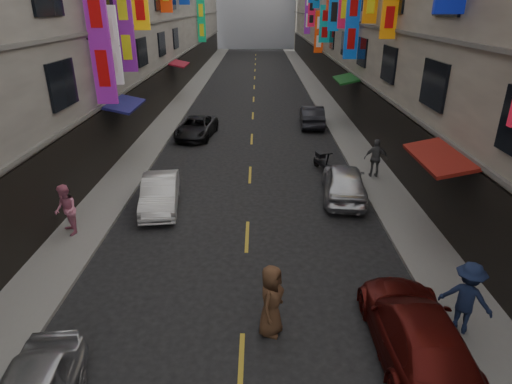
{
  "coord_description": "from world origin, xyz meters",
  "views": [
    {
      "loc": [
        0.37,
        4.76,
        7.52
      ],
      "look_at": [
        0.34,
        12.54,
        4.12
      ],
      "focal_mm": 30.0,
      "sensor_mm": 36.0,
      "label": 1
    }
  ],
  "objects_px": {
    "scooter_far_right": "(322,162)",
    "pedestrian_rfar": "(376,158)",
    "car_right_far": "(312,116)",
    "pedestrian_lfar": "(66,210)",
    "car_right_mid": "(344,181)",
    "pedestrian_rnear": "(466,298)",
    "car_left_mid": "(160,193)",
    "car_left_far": "(197,127)",
    "car_right_near": "(416,332)",
    "pedestrian_crossing": "(271,301)"
  },
  "relations": [
    {
      "from": "pedestrian_rnear",
      "to": "pedestrian_crossing",
      "type": "xyz_separation_m",
      "value": [
        -4.69,
        0.03,
        -0.12
      ]
    },
    {
      "from": "car_left_mid",
      "to": "car_right_near",
      "type": "relative_size",
      "value": 0.83
    },
    {
      "from": "scooter_far_right",
      "to": "car_right_near",
      "type": "height_order",
      "value": "car_right_near"
    },
    {
      "from": "car_right_far",
      "to": "pedestrian_lfar",
      "type": "distance_m",
      "value": 18.3
    },
    {
      "from": "car_right_far",
      "to": "pedestrian_lfar",
      "type": "relative_size",
      "value": 2.28
    },
    {
      "from": "car_right_near",
      "to": "pedestrian_lfar",
      "type": "relative_size",
      "value": 2.56
    },
    {
      "from": "car_right_near",
      "to": "pedestrian_crossing",
      "type": "relative_size",
      "value": 2.46
    },
    {
      "from": "pedestrian_lfar",
      "to": "pedestrian_rnear",
      "type": "height_order",
      "value": "pedestrian_rnear"
    },
    {
      "from": "car_left_mid",
      "to": "pedestrian_rfar",
      "type": "relative_size",
      "value": 2.14
    },
    {
      "from": "pedestrian_lfar",
      "to": "pedestrian_rnear",
      "type": "relative_size",
      "value": 0.96
    },
    {
      "from": "car_left_far",
      "to": "car_right_near",
      "type": "xyz_separation_m",
      "value": [
        7.41,
        -18.03,
        0.08
      ]
    },
    {
      "from": "pedestrian_rfar",
      "to": "pedestrian_rnear",
      "type": "bearing_deg",
      "value": 91.97
    },
    {
      "from": "pedestrian_lfar",
      "to": "pedestrian_rfar",
      "type": "distance_m",
      "value": 13.3
    },
    {
      "from": "car_left_far",
      "to": "pedestrian_lfar",
      "type": "relative_size",
      "value": 2.36
    },
    {
      "from": "car_right_far",
      "to": "car_right_mid",
      "type": "bearing_deg",
      "value": 92.42
    },
    {
      "from": "car_left_mid",
      "to": "car_right_far",
      "type": "xyz_separation_m",
      "value": [
        7.53,
        12.78,
        0.05
      ]
    },
    {
      "from": "pedestrian_lfar",
      "to": "scooter_far_right",
      "type": "bearing_deg",
      "value": 89.04
    },
    {
      "from": "pedestrian_crossing",
      "to": "car_right_far",
      "type": "bearing_deg",
      "value": 11.63
    },
    {
      "from": "pedestrian_rfar",
      "to": "car_left_mid",
      "type": "bearing_deg",
      "value": 23.05
    },
    {
      "from": "car_right_near",
      "to": "pedestrian_rnear",
      "type": "distance_m",
      "value": 1.63
    },
    {
      "from": "scooter_far_right",
      "to": "car_left_mid",
      "type": "relative_size",
      "value": 0.45
    },
    {
      "from": "pedestrian_rfar",
      "to": "pedestrian_lfar",
      "type": "bearing_deg",
      "value": 29.02
    },
    {
      "from": "car_right_mid",
      "to": "pedestrian_crossing",
      "type": "distance_m",
      "value": 8.81
    },
    {
      "from": "pedestrian_lfar",
      "to": "pedestrian_rnear",
      "type": "xyz_separation_m",
      "value": [
        11.65,
        -4.8,
        0.04
      ]
    },
    {
      "from": "car_left_far",
      "to": "pedestrian_rfar",
      "type": "xyz_separation_m",
      "value": [
        9.25,
        -6.94,
        0.43
      ]
    },
    {
      "from": "scooter_far_right",
      "to": "pedestrian_rfar",
      "type": "bearing_deg",
      "value": 138.56
    },
    {
      "from": "car_right_far",
      "to": "scooter_far_right",
      "type": "bearing_deg",
      "value": 89.22
    },
    {
      "from": "pedestrian_rfar",
      "to": "pedestrian_crossing",
      "type": "relative_size",
      "value": 0.96
    },
    {
      "from": "car_right_near",
      "to": "scooter_far_right",
      "type": "bearing_deg",
      "value": -87.48
    },
    {
      "from": "car_right_near",
      "to": "pedestrian_rnear",
      "type": "xyz_separation_m",
      "value": [
        1.4,
        0.74,
        0.39
      ]
    },
    {
      "from": "pedestrian_rnear",
      "to": "car_right_near",
      "type": "bearing_deg",
      "value": 61.47
    },
    {
      "from": "scooter_far_right",
      "to": "car_left_far",
      "type": "relative_size",
      "value": 0.41
    },
    {
      "from": "pedestrian_rnear",
      "to": "scooter_far_right",
      "type": "bearing_deg",
      "value": -47.14
    },
    {
      "from": "car_right_far",
      "to": "pedestrian_crossing",
      "type": "relative_size",
      "value": 2.2
    },
    {
      "from": "car_right_mid",
      "to": "pedestrian_rnear",
      "type": "relative_size",
      "value": 2.26
    },
    {
      "from": "scooter_far_right",
      "to": "car_right_far",
      "type": "bearing_deg",
      "value": -109.56
    },
    {
      "from": "car_right_near",
      "to": "pedestrian_crossing",
      "type": "distance_m",
      "value": 3.39
    },
    {
      "from": "pedestrian_lfar",
      "to": "pedestrian_rfar",
      "type": "bearing_deg",
      "value": 79.53
    },
    {
      "from": "car_right_near",
      "to": "car_right_far",
      "type": "bearing_deg",
      "value": -89.72
    },
    {
      "from": "car_left_mid",
      "to": "car_right_far",
      "type": "height_order",
      "value": "car_right_far"
    },
    {
      "from": "car_right_near",
      "to": "car_right_far",
      "type": "xyz_separation_m",
      "value": [
        0.0,
        20.7,
        0.01
      ]
    },
    {
      "from": "pedestrian_rnear",
      "to": "pedestrian_rfar",
      "type": "height_order",
      "value": "pedestrian_rnear"
    },
    {
      "from": "pedestrian_rfar",
      "to": "car_left_far",
      "type": "bearing_deg",
      "value": -32.49
    },
    {
      "from": "pedestrian_lfar",
      "to": "car_left_far",
      "type": "bearing_deg",
      "value": 132.08
    },
    {
      "from": "car_left_mid",
      "to": "pedestrian_rfar",
      "type": "bearing_deg",
      "value": 11.15
    },
    {
      "from": "pedestrian_rnear",
      "to": "pedestrian_crossing",
      "type": "distance_m",
      "value": 4.69
    },
    {
      "from": "car_left_far",
      "to": "car_right_mid",
      "type": "bearing_deg",
      "value": -43.77
    },
    {
      "from": "car_left_far",
      "to": "pedestrian_rfar",
      "type": "bearing_deg",
      "value": -29.86
    },
    {
      "from": "pedestrian_rfar",
      "to": "car_right_mid",
      "type": "bearing_deg",
      "value": 53.73
    },
    {
      "from": "car_right_mid",
      "to": "car_left_far",
      "type": "bearing_deg",
      "value": -44.08
    }
  ]
}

